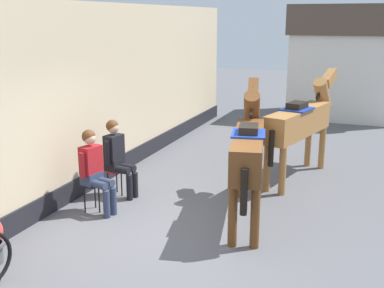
% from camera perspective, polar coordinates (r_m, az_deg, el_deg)
% --- Properties ---
extents(ground_plane, '(40.00, 40.00, 0.00)m').
position_cam_1_polar(ground_plane, '(9.98, 5.90, -3.58)').
color(ground_plane, '#56565B').
extents(pub_facade_wall, '(0.34, 14.00, 3.40)m').
position_cam_1_polar(pub_facade_wall, '(9.28, -11.81, 4.58)').
color(pub_facade_wall, '#CCB793').
rests_on(pub_facade_wall, ground_plane).
extents(distant_cottage, '(3.40, 2.60, 3.50)m').
position_cam_1_polar(distant_cottage, '(16.23, 17.67, 9.40)').
color(distant_cottage, silver).
rests_on(distant_cottage, ground_plane).
extents(seated_visitor_near, '(0.61, 0.48, 1.39)m').
position_cam_1_polar(seated_visitor_near, '(7.98, -11.51, -2.70)').
color(seated_visitor_near, black).
rests_on(seated_visitor_near, ground_plane).
extents(seated_visitor_far, '(0.61, 0.48, 1.39)m').
position_cam_1_polar(seated_visitor_far, '(8.65, -8.85, -1.19)').
color(seated_visitor_far, red).
rests_on(seated_visitor_far, ground_plane).
extents(saddled_horse_near, '(0.92, 2.96, 2.06)m').
position_cam_1_polar(saddled_horse_near, '(7.59, 6.71, -0.39)').
color(saddled_horse_near, brown).
rests_on(saddled_horse_near, ground_plane).
extents(saddled_horse_far, '(1.02, 2.94, 2.06)m').
position_cam_1_polar(saddled_horse_far, '(9.68, 12.77, 2.66)').
color(saddled_horse_far, '#9E6B38').
rests_on(saddled_horse_far, ground_plane).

